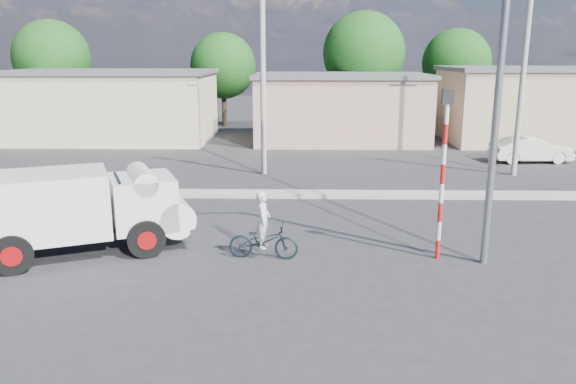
{
  "coord_description": "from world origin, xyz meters",
  "views": [
    {
      "loc": [
        -0.38,
        -12.36,
        5.18
      ],
      "look_at": [
        -0.73,
        3.37,
        1.3
      ],
      "focal_mm": 35.0,
      "sensor_mm": 36.0,
      "label": 1
    }
  ],
  "objects_px": {
    "cyclist": "(263,231)",
    "streetlight": "(494,64)",
    "car_cream": "(531,150)",
    "bicycle": "(263,241)",
    "traffic_pole": "(444,161)",
    "truck": "(85,208)"
  },
  "relations": [
    {
      "from": "truck",
      "to": "car_cream",
      "type": "xyz_separation_m",
      "value": [
        16.95,
        13.29,
        -0.61
      ]
    },
    {
      "from": "car_cream",
      "to": "traffic_pole",
      "type": "xyz_separation_m",
      "value": [
        -7.71,
        -13.54,
        1.96
      ]
    },
    {
      "from": "traffic_pole",
      "to": "cyclist",
      "type": "bearing_deg",
      "value": -178.99
    },
    {
      "from": "cyclist",
      "to": "streetlight",
      "type": "height_order",
      "value": "streetlight"
    },
    {
      "from": "streetlight",
      "to": "traffic_pole",
      "type": "bearing_deg",
      "value": 162.27
    },
    {
      "from": "truck",
      "to": "bicycle",
      "type": "height_order",
      "value": "truck"
    },
    {
      "from": "bicycle",
      "to": "traffic_pole",
      "type": "distance_m",
      "value": 5.0
    },
    {
      "from": "car_cream",
      "to": "streetlight",
      "type": "height_order",
      "value": "streetlight"
    },
    {
      "from": "truck",
      "to": "streetlight",
      "type": "height_order",
      "value": "streetlight"
    },
    {
      "from": "traffic_pole",
      "to": "bicycle",
      "type": "bearing_deg",
      "value": -178.99
    },
    {
      "from": "bicycle",
      "to": "car_cream",
      "type": "distance_m",
      "value": 18.31
    },
    {
      "from": "cyclist",
      "to": "traffic_pole",
      "type": "height_order",
      "value": "traffic_pole"
    },
    {
      "from": "traffic_pole",
      "to": "streetlight",
      "type": "height_order",
      "value": "streetlight"
    },
    {
      "from": "truck",
      "to": "traffic_pole",
      "type": "distance_m",
      "value": 9.34
    },
    {
      "from": "truck",
      "to": "cyclist",
      "type": "xyz_separation_m",
      "value": [
        4.72,
        -0.33,
        -0.5
      ]
    },
    {
      "from": "bicycle",
      "to": "traffic_pole",
      "type": "xyz_separation_m",
      "value": [
        4.53,
        0.08,
        2.12
      ]
    },
    {
      "from": "traffic_pole",
      "to": "streetlight",
      "type": "xyz_separation_m",
      "value": [
        0.94,
        -0.3,
        2.37
      ]
    },
    {
      "from": "bicycle",
      "to": "traffic_pole",
      "type": "bearing_deg",
      "value": -83.55
    },
    {
      "from": "car_cream",
      "to": "streetlight",
      "type": "distance_m",
      "value": 16.01
    },
    {
      "from": "traffic_pole",
      "to": "car_cream",
      "type": "bearing_deg",
      "value": 60.35
    },
    {
      "from": "car_cream",
      "to": "bicycle",
      "type": "bearing_deg",
      "value": 134.29
    },
    {
      "from": "traffic_pole",
      "to": "streetlight",
      "type": "bearing_deg",
      "value": -17.73
    }
  ]
}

